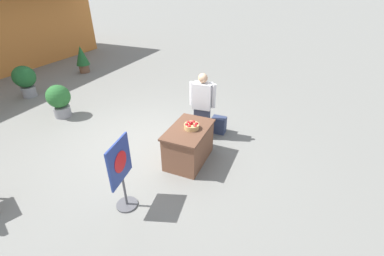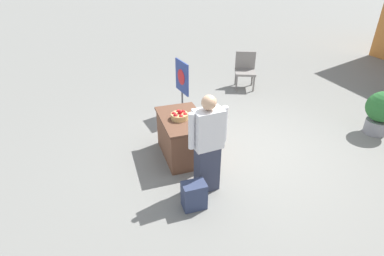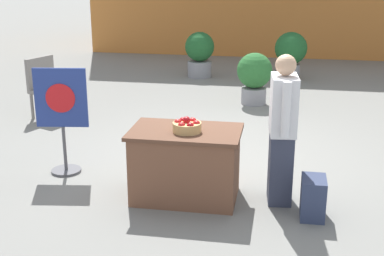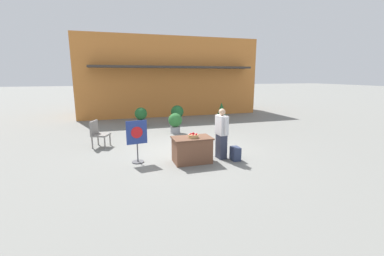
{
  "view_description": "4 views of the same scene",
  "coord_description": "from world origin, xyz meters",
  "px_view_note": "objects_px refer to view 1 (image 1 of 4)",
  "views": [
    {
      "loc": [
        -4.17,
        -2.92,
        3.35
      ],
      "look_at": [
        -0.13,
        -1.2,
        0.79
      ],
      "focal_mm": 24.0,
      "sensor_mm": 36.0,
      "label": 1
    },
    {
      "loc": [
        4.3,
        -2.42,
        3.17
      ],
      "look_at": [
        0.18,
        -1.07,
        0.74
      ],
      "focal_mm": 28.0,
      "sensor_mm": 36.0,
      "label": 2
    },
    {
      "loc": [
        0.84,
        -6.38,
        2.51
      ],
      "look_at": [
        -0.19,
        -0.51,
        0.6
      ],
      "focal_mm": 50.0,
      "sensor_mm": 36.0,
      "label": 3
    },
    {
      "loc": [
        -2.38,
        -8.24,
        2.6
      ],
      "look_at": [
        -0.17,
        -1.2,
        1.07
      ],
      "focal_mm": 24.0,
      "sensor_mm": 36.0,
      "label": 4
    }
  ],
  "objects_px": {
    "potted_plant_far_left": "(82,58)",
    "potted_plant_near_left": "(25,79)",
    "person_visitor": "(202,106)",
    "potted_plant_near_right": "(59,99)",
    "display_table": "(189,145)",
    "apple_basket": "(192,126)",
    "poster_board": "(122,173)",
    "backpack": "(219,125)"
  },
  "relations": [
    {
      "from": "apple_basket",
      "to": "person_visitor",
      "type": "distance_m",
      "value": 0.99
    },
    {
      "from": "apple_basket",
      "to": "backpack",
      "type": "bearing_deg",
      "value": -7.57
    },
    {
      "from": "poster_board",
      "to": "potted_plant_near_right",
      "type": "relative_size",
      "value": 1.41
    },
    {
      "from": "person_visitor",
      "to": "potted_plant_far_left",
      "type": "relative_size",
      "value": 1.49
    },
    {
      "from": "apple_basket",
      "to": "potted_plant_far_left",
      "type": "bearing_deg",
      "value": 59.69
    },
    {
      "from": "person_visitor",
      "to": "potted_plant_near_left",
      "type": "height_order",
      "value": "person_visitor"
    },
    {
      "from": "person_visitor",
      "to": "poster_board",
      "type": "bearing_deg",
      "value": -13.5
    },
    {
      "from": "potted_plant_far_left",
      "to": "potted_plant_near_left",
      "type": "bearing_deg",
      "value": -176.62
    },
    {
      "from": "display_table",
      "to": "potted_plant_far_left",
      "type": "relative_size",
      "value": 1.1
    },
    {
      "from": "backpack",
      "to": "potted_plant_near_right",
      "type": "bearing_deg",
      "value": 101.45
    },
    {
      "from": "apple_basket",
      "to": "potted_plant_near_right",
      "type": "height_order",
      "value": "apple_basket"
    },
    {
      "from": "person_visitor",
      "to": "potted_plant_near_right",
      "type": "relative_size",
      "value": 1.74
    },
    {
      "from": "potted_plant_far_left",
      "to": "apple_basket",
      "type": "bearing_deg",
      "value": -120.31
    },
    {
      "from": "person_visitor",
      "to": "potted_plant_near_right",
      "type": "xyz_separation_m",
      "value": [
        -0.53,
        3.96,
        -0.29
      ]
    },
    {
      "from": "poster_board",
      "to": "potted_plant_far_left",
      "type": "xyz_separation_m",
      "value": [
        5.33,
        5.86,
        -0.12
      ]
    },
    {
      "from": "backpack",
      "to": "apple_basket",
      "type": "bearing_deg",
      "value": 172.43
    },
    {
      "from": "display_table",
      "to": "poster_board",
      "type": "distance_m",
      "value": 1.67
    },
    {
      "from": "poster_board",
      "to": "potted_plant_far_left",
      "type": "distance_m",
      "value": 7.92
    },
    {
      "from": "potted_plant_near_right",
      "to": "backpack",
      "type": "bearing_deg",
      "value": -78.55
    },
    {
      "from": "backpack",
      "to": "potted_plant_near_right",
      "type": "height_order",
      "value": "potted_plant_near_right"
    },
    {
      "from": "apple_basket",
      "to": "poster_board",
      "type": "distance_m",
      "value": 1.69
    },
    {
      "from": "poster_board",
      "to": "potted_plant_near_right",
      "type": "height_order",
      "value": "poster_board"
    },
    {
      "from": "display_table",
      "to": "apple_basket",
      "type": "bearing_deg",
      "value": -63.89
    },
    {
      "from": "backpack",
      "to": "poster_board",
      "type": "relative_size",
      "value": 0.33
    },
    {
      "from": "potted_plant_near_left",
      "to": "potted_plant_near_right",
      "type": "distance_m",
      "value": 2.2
    },
    {
      "from": "potted_plant_near_left",
      "to": "display_table",
      "type": "bearing_deg",
      "value": -100.12
    },
    {
      "from": "display_table",
      "to": "poster_board",
      "type": "relative_size",
      "value": 0.91
    },
    {
      "from": "backpack",
      "to": "display_table",
      "type": "bearing_deg",
      "value": 170.36
    },
    {
      "from": "display_table",
      "to": "backpack",
      "type": "relative_size",
      "value": 2.79
    },
    {
      "from": "display_table",
      "to": "potted_plant_far_left",
      "type": "distance_m",
      "value": 7.36
    },
    {
      "from": "poster_board",
      "to": "potted_plant_near_right",
      "type": "distance_m",
      "value": 4.14
    },
    {
      "from": "poster_board",
      "to": "potted_plant_near_right",
      "type": "bearing_deg",
      "value": 142.06
    },
    {
      "from": "display_table",
      "to": "potted_plant_near_right",
      "type": "bearing_deg",
      "value": 83.36
    },
    {
      "from": "potted_plant_far_left",
      "to": "potted_plant_near_right",
      "type": "xyz_separation_m",
      "value": [
        -3.28,
        -2.27,
        -0.08
      ]
    },
    {
      "from": "apple_basket",
      "to": "backpack",
      "type": "xyz_separation_m",
      "value": [
        1.31,
        -0.17,
        -0.63
      ]
    },
    {
      "from": "apple_basket",
      "to": "potted_plant_far_left",
      "type": "xyz_separation_m",
      "value": [
        3.73,
        6.38,
        -0.24
      ]
    },
    {
      "from": "potted_plant_near_left",
      "to": "poster_board",
      "type": "bearing_deg",
      "value": -115.12
    },
    {
      "from": "poster_board",
      "to": "potted_plant_near_left",
      "type": "height_order",
      "value": "poster_board"
    },
    {
      "from": "person_visitor",
      "to": "poster_board",
      "type": "xyz_separation_m",
      "value": [
        -2.58,
        0.37,
        -0.09
      ]
    },
    {
      "from": "person_visitor",
      "to": "potted_plant_near_right",
      "type": "height_order",
      "value": "person_visitor"
    },
    {
      "from": "display_table",
      "to": "poster_board",
      "type": "xyz_separation_m",
      "value": [
        -1.57,
        0.46,
        0.32
      ]
    },
    {
      "from": "backpack",
      "to": "poster_board",
      "type": "bearing_deg",
      "value": 166.67
    }
  ]
}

